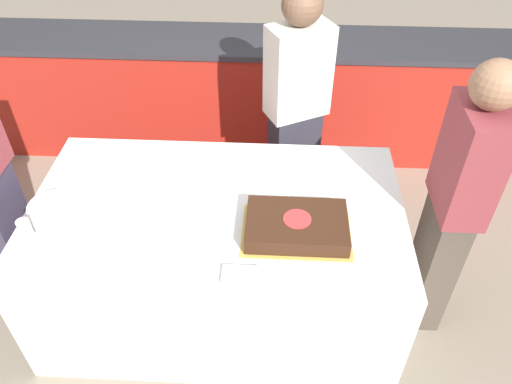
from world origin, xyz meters
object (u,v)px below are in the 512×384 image
person_cutting_cake (296,112)px  person_seated_right (454,205)px  plate_stack (54,211)px  wine_glass (26,230)px  cake (297,226)px

person_cutting_cake → person_seated_right: bearing=107.3°
plate_stack → wine_glass: wine_glass is taller
plate_stack → wine_glass: 0.22m
plate_stack → person_cutting_cake: (1.17, 0.88, 0.04)m
person_seated_right → cake: bearing=-77.8°
cake → person_cutting_cake: 0.93m
wine_glass → person_cutting_cake: bearing=42.2°
plate_stack → person_seated_right: (1.93, 0.12, 0.02)m
person_cutting_cake → wine_glass: bearing=14.6°
plate_stack → person_cutting_cake: size_ratio=0.15×
plate_stack → person_cutting_cake: bearing=37.1°
plate_stack → wine_glass: (-0.03, -0.21, 0.07)m
wine_glass → person_cutting_cake: person_cutting_cake is taller
person_seated_right → person_cutting_cake: bearing=-135.2°
wine_glass → cake: bearing=7.8°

